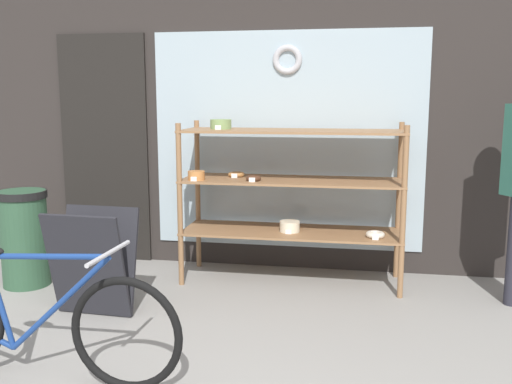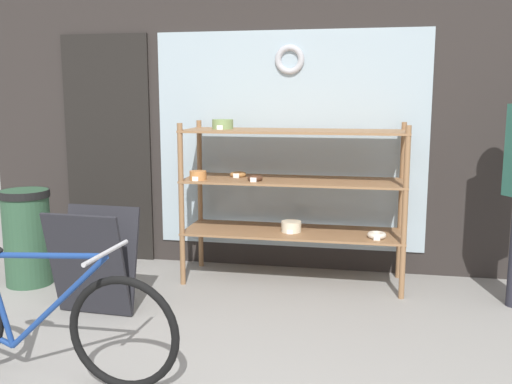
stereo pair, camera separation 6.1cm
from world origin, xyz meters
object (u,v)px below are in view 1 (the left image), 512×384
Objects in this scene: display_case at (288,185)px; sandwich_board at (93,263)px; trash_bin at (24,235)px; bicycle at (36,321)px.

sandwich_board is at bearing -141.54° from display_case.
trash_bin is at bearing -166.90° from display_case.
sandwich_board is 0.95× the size of trash_bin.
bicycle is at bearing -79.64° from sandwich_board.
display_case is 2.29× the size of trash_bin.
bicycle is 0.95m from sandwich_board.
display_case is 2.40× the size of sandwich_board.
bicycle is (-1.13, -1.94, -0.48)m from display_case.
display_case reaches higher than sandwich_board.
display_case reaches higher than bicycle.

